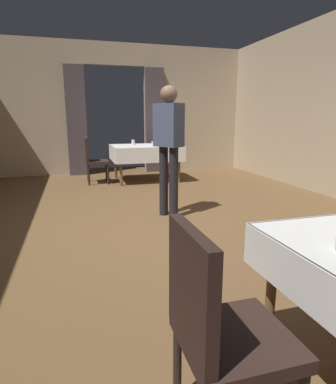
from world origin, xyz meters
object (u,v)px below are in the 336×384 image
at_px(chair_mid_left, 93,158).
at_px(glass_mid_a, 153,144).
at_px(chair_near_left, 218,326).
at_px(glass_mid_b, 133,142).
at_px(dining_table_mid, 146,150).
at_px(person_waiter_by_doorway, 169,141).

xyz_separation_m(chair_mid_left, glass_mid_a, (1.22, -0.15, 0.28)).
distance_m(chair_near_left, glass_mid_b, 5.93).
xyz_separation_m(dining_table_mid, glass_mid_b, (-0.24, 0.16, 0.15)).
height_order(chair_near_left, glass_mid_b, chair_near_left).
bearing_deg(person_waiter_by_doorway, chair_near_left, -102.58).
xyz_separation_m(glass_mid_b, person_waiter_by_doorway, (-0.02, -2.79, 0.22)).
xyz_separation_m(dining_table_mid, glass_mid_a, (0.12, -0.16, 0.14)).
xyz_separation_m(chair_mid_left, glass_mid_b, (0.86, 0.18, 0.29)).
distance_m(dining_table_mid, chair_mid_left, 1.11).
bearing_deg(person_waiter_by_doorway, glass_mid_a, 81.30).
bearing_deg(dining_table_mid, glass_mid_b, 145.62).
bearing_deg(glass_mid_b, chair_near_left, -96.89).
xyz_separation_m(chair_mid_left, person_waiter_by_doorway, (0.84, -2.61, 0.51)).
height_order(dining_table_mid, chair_near_left, chair_near_left).
bearing_deg(chair_mid_left, chair_near_left, -88.47).
relative_size(chair_near_left, person_waiter_by_doorway, 0.54).
height_order(chair_near_left, chair_mid_left, same).
height_order(glass_mid_a, person_waiter_by_doorway, person_waiter_by_doorway).
bearing_deg(glass_mid_a, chair_near_left, -100.87).
bearing_deg(chair_near_left, glass_mid_b, 83.11).
relative_size(chair_mid_left, glass_mid_a, 10.08).
bearing_deg(glass_mid_a, person_waiter_by_doorway, -98.70).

